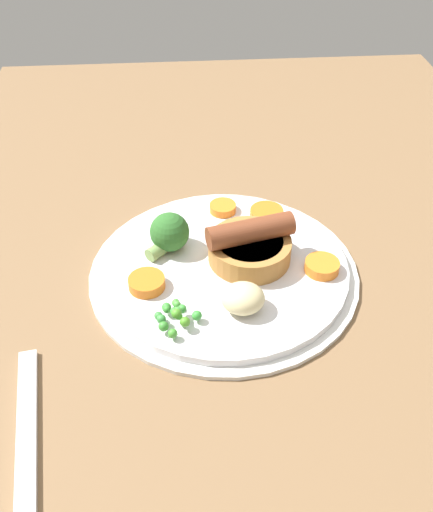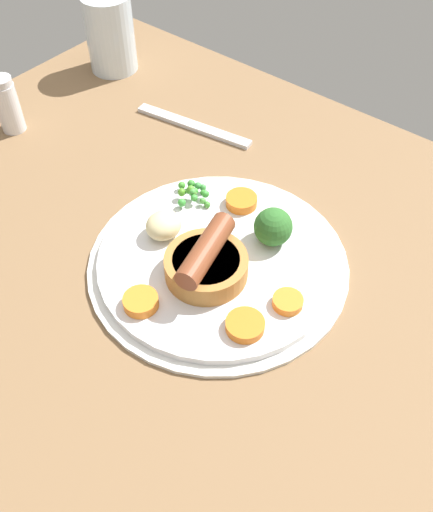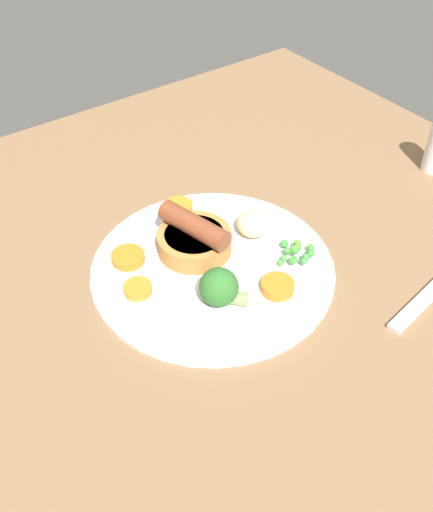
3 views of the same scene
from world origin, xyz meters
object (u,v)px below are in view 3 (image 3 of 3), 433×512
Objects in this scene: pea_pile at (296,252)px; carrot_slice_2 at (278,287)px; dinner_plate at (213,266)px; carrot_slice_0 at (138,289)px; sausage_pudding at (194,238)px; carrot_slice_1 at (128,257)px; potato_chunk_0 at (252,224)px; carrot_slice_4 at (179,208)px; broccoli_floret_near at (220,288)px.

pea_pile is 5.88cm from carrot_slice_2.
carrot_slice_2 reaches higher than dinner_plate.
carrot_slice_2 is (5.17, 2.77, -0.40)cm from pea_pile.
carrot_slice_0 reaches higher than dinner_plate.
carrot_slice_1 is at bearing 54.22° from sausage_pudding.
carrot_slice_2 is at bearing 110.30° from dinner_plate.
potato_chunk_0 is at bearing -78.58° from pea_pile.
sausage_pudding is 8.09cm from carrot_slice_1.
potato_chunk_0 is (-7.49, 1.58, -0.46)cm from sausage_pudding.
potato_chunk_0 is 1.18× the size of carrot_slice_4.
carrot_slice_4 is at bearing -32.81° from sausage_pudding.
pea_pile is 18.86cm from carrot_slice_0.
broccoli_floret_near is 9.31cm from carrot_slice_0.
carrot_slice_4 is (4.97, -8.95, -0.83)cm from potato_chunk_0.
carrot_slice_0 is 0.87× the size of carrot_slice_4.
dinner_plate is 7.31cm from potato_chunk_0.
broccoli_floret_near is at bearing 72.49° from carrot_slice_4.
potato_chunk_0 is (1.33, -6.60, 0.43)cm from pea_pile.
potato_chunk_0 is 15.60cm from carrot_slice_1.
pea_pile reaches higher than dinner_plate.
carrot_slice_4 is at bearing -100.49° from dinner_plate.
sausage_pudding is at bearing 158.14° from carrot_slice_1.
dinner_plate is at bearing 79.51° from carrot_slice_4.
potato_chunk_0 is 16.54cm from carrot_slice_0.
carrot_slice_1 is 1.04× the size of carrot_slice_2.
carrot_slice_0 is at bearing 89.06° from sausage_pudding.
dinner_plate is 3.94cm from sausage_pudding.
broccoli_floret_near is 12.17cm from potato_chunk_0.
dinner_plate is 6.76× the size of potato_chunk_0.
dinner_plate is at bearing -33.30° from pea_pile.
carrot_slice_0 is 15.47cm from carrot_slice_2.
dinner_plate is at bearing 10.09° from potato_chunk_0.
carrot_slice_0 is at bearing 39.29° from carrot_slice_4.
pea_pile is at bearing 101.42° from potato_chunk_0.
carrot_slice_1 is 10.85cm from carrot_slice_4.
dinner_plate is at bearing 144.33° from carrot_slice_1.
potato_chunk_0 is at bearing 163.00° from carrot_slice_1.
carrot_slice_0 is at bearing -34.99° from carrot_slice_2.
carrot_slice_4 reaches higher than carrot_slice_1.
sausage_pudding reaches higher than carrot_slice_2.
carrot_slice_0 is at bearing 1.24° from broccoli_floret_near.
potato_chunk_0 is at bearing -178.28° from carrot_slice_0.
dinner_plate is 7.71× the size of carrot_slice_2.
potato_chunk_0 is at bearing -169.91° from dinner_plate.
carrot_slice_0 is 0.81× the size of carrot_slice_1.
carrot_slice_1 is 17.78cm from carrot_slice_2.
dinner_plate is 3.02× the size of sausage_pudding.
broccoli_floret_near is at bearing 61.30° from dinner_plate.
carrot_slice_1 is at bearing -20.99° from broccoli_floret_near.
pea_pile is at bearing 146.70° from dinner_plate.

